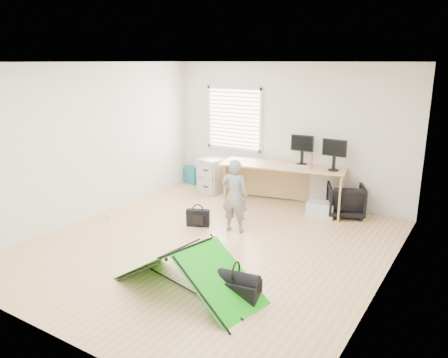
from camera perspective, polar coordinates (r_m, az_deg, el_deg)
The scene contains 18 objects.
ground at distance 6.75m, azimuth -1.83°, elevation -8.57°, with size 5.50×5.50×0.00m, color tan.
back_wall at distance 8.70m, azimuth 8.30°, elevation 5.99°, with size 5.00×0.02×2.70m, color silver.
window at distance 9.18m, azimuth 1.33°, elevation 7.88°, with size 1.20×0.06×1.20m, color silver.
radiator at distance 9.35m, azimuth 1.16°, elevation 1.16°, with size 1.00×0.12×0.60m, color silver.
desk at distance 8.48m, azimuth 7.60°, elevation -0.79°, with size 2.36×0.75×0.80m, color tan.
filing_cabinet at distance 9.29m, azimuth -1.21°, elevation 0.51°, with size 0.47×0.63×0.73m, color #ACB0B2.
monitor_left at distance 8.40m, azimuth 10.17°, elevation 3.25°, with size 0.44×0.10×0.42m, color black.
monitor_right at distance 8.07m, azimuth 14.18°, elevation 2.53°, with size 0.44×0.10×0.42m, color black.
keyboard at distance 8.28m, azimuth 9.73°, elevation 1.67°, with size 0.40×0.14×0.02m, color beige.
thermos at distance 8.14m, azimuth 11.25°, elevation 2.27°, with size 0.08×0.08×0.27m, color #AE6164.
office_chair at distance 8.16m, azimuth 15.59°, elevation -2.68°, with size 0.63×0.65×0.59m, color black.
person at distance 7.06m, azimuth 1.40°, elevation -2.23°, with size 0.44×0.29×1.21m, color gray.
kite at distance 5.40m, azimuth -4.79°, elevation -11.65°, with size 1.85×0.81×0.57m, color #16BC11, non-canonical shape.
storage_crate at distance 8.07m, azimuth 12.50°, elevation -3.87°, with size 0.48×0.33×0.27m, color silver.
tote_bag at distance 9.96m, azimuth -4.32°, elevation 0.51°, with size 0.33×0.15×0.40m, color teal.
laptop_bag at distance 7.43m, azimuth -3.42°, elevation -5.09°, with size 0.39×0.12×0.29m, color black.
white_box at distance 8.02m, azimuth -14.71°, elevation -4.77°, with size 0.10×0.10×0.10m, color silver.
duffel_bag at distance 5.29m, azimuth 1.54°, elevation -14.21°, with size 0.57×0.29×0.25m, color black.
Camera 1 is at (3.46, -5.12, 2.72)m, focal length 35.00 mm.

